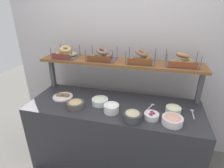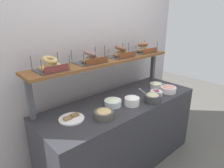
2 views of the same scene
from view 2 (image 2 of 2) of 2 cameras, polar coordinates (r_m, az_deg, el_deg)
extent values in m
plane|color=#595651|center=(2.70, 2.56, -21.58)|extent=(8.00, 8.00, 0.00)
cube|color=#B6AFB2|center=(2.52, -5.84, 6.29)|extent=(3.13, 0.06, 2.40)
cube|color=#2D2D33|center=(2.44, 2.72, -14.05)|extent=(1.93, 0.70, 0.85)
cube|color=#4C4C51|center=(1.93, -22.71, -4.13)|extent=(0.05, 0.05, 0.40)
cube|color=#4C4C51|center=(2.98, 11.78, 5.14)|extent=(0.05, 0.05, 0.40)
cube|color=brown|center=(2.29, -1.71, 6.70)|extent=(1.89, 0.32, 0.03)
cylinder|color=white|center=(2.13, 5.84, -5.03)|extent=(0.16, 0.16, 0.08)
ellipsoid|color=white|center=(2.11, 5.87, -4.15)|extent=(0.13, 0.13, 0.06)
cylinder|color=#57534A|center=(1.88, -2.35, -8.81)|extent=(0.18, 0.18, 0.07)
ellipsoid|color=tan|center=(1.86, -2.37, -8.05)|extent=(0.14, 0.14, 0.05)
cylinder|color=silver|center=(2.67, 12.56, -0.41)|extent=(0.16, 0.16, 0.06)
ellipsoid|color=beige|center=(2.66, 12.60, 0.13)|extent=(0.12, 0.12, 0.04)
cylinder|color=white|center=(2.42, 12.73, -2.63)|extent=(0.15, 0.15, 0.06)
sphere|color=#893257|center=(2.40, 12.83, -2.36)|extent=(0.04, 0.04, 0.04)
sphere|color=#A93054|center=(2.43, 12.25, -2.02)|extent=(0.04, 0.04, 0.04)
sphere|color=#872C4E|center=(2.43, 12.94, -2.08)|extent=(0.04, 0.04, 0.04)
sphere|color=#9E1C4F|center=(2.40, 13.25, -2.41)|extent=(0.04, 0.04, 0.04)
cylinder|color=white|center=(2.11, 0.26, -5.50)|extent=(0.18, 0.18, 0.06)
ellipsoid|color=beige|center=(2.09, 0.26, -4.83)|extent=(0.14, 0.14, 0.05)
cylinder|color=#38393C|center=(2.24, 11.63, -4.07)|extent=(0.18, 0.18, 0.08)
ellipsoid|color=beige|center=(2.23, 11.69, -3.27)|extent=(0.14, 0.14, 0.06)
cylinder|color=silver|center=(2.55, 16.01, -1.59)|extent=(0.19, 0.19, 0.07)
ellipsoid|color=#E6A08A|center=(2.54, 16.08, -0.95)|extent=(0.15, 0.15, 0.05)
cylinder|color=white|center=(1.89, -11.65, -9.86)|extent=(0.24, 0.24, 0.01)
cube|color=olive|center=(1.87, -12.80, -9.72)|extent=(0.07, 0.05, 0.02)
cube|color=olive|center=(1.91, -10.77, -8.86)|extent=(0.07, 0.05, 0.02)
cube|color=#B7B7BC|center=(2.50, 8.94, -2.18)|extent=(0.07, 0.13, 0.01)
ellipsoid|color=#B7B7BC|center=(2.58, 8.03, -1.44)|extent=(0.04, 0.03, 0.01)
cube|color=#B7B7BC|center=(2.83, 15.07, -0.04)|extent=(0.01, 0.14, 0.01)
ellipsoid|color=#B7B7BC|center=(2.88, 13.60, 0.45)|extent=(0.04, 0.03, 0.01)
cube|color=#4C4C51|center=(1.93, -17.26, 3.94)|extent=(0.28, 0.24, 0.01)
cylinder|color=#4C4C51|center=(1.76, -19.78, 4.42)|extent=(0.01, 0.01, 0.14)
cylinder|color=#4C4C51|center=(1.87, -12.25, 6.00)|extent=(0.01, 0.01, 0.14)
cylinder|color=#4C4C51|center=(1.97, -22.40, 5.64)|extent=(0.01, 0.01, 0.14)
cylinder|color=#4C4C51|center=(2.07, -15.47, 7.03)|extent=(0.01, 0.01, 0.14)
cube|color=maroon|center=(1.81, -15.75, 4.31)|extent=(0.24, 0.01, 0.06)
torus|color=tan|center=(1.88, -18.30, 4.42)|extent=(0.19, 0.19, 0.06)
torus|color=tan|center=(1.97, -16.70, 5.15)|extent=(0.19, 0.19, 0.05)
torus|color=tan|center=(1.91, -17.55, 6.70)|extent=(0.19, 0.20, 0.08)
cube|color=#4C4C51|center=(2.16, -6.33, 6.33)|extent=(0.33, 0.24, 0.01)
cylinder|color=#4C4C51|center=(1.96, -8.19, 6.89)|extent=(0.01, 0.01, 0.14)
cylinder|color=#4C4C51|center=(2.15, -1.13, 8.20)|extent=(0.01, 0.01, 0.14)
cylinder|color=#4C4C51|center=(2.16, -11.65, 7.83)|extent=(0.01, 0.01, 0.14)
cylinder|color=#4C4C51|center=(2.33, -4.87, 9.01)|extent=(0.01, 0.01, 0.14)
cube|color=brown|center=(2.06, -4.40, 6.75)|extent=(0.28, 0.01, 0.06)
torus|color=#7D7455|center=(2.10, -7.15, 6.77)|extent=(0.20, 0.20, 0.05)
torus|color=brown|center=(2.21, -5.88, 7.59)|extent=(0.17, 0.17, 0.06)
torus|color=#7F5F58|center=(2.14, -6.43, 8.88)|extent=(0.20, 0.19, 0.08)
cube|color=#4C4C51|center=(2.45, 2.43, 8.03)|extent=(0.32, 0.24, 0.01)
cylinder|color=#4C4C51|center=(2.25, 1.69, 8.71)|extent=(0.01, 0.01, 0.14)
cylinder|color=#4C4C51|center=(2.47, 6.92, 9.55)|extent=(0.01, 0.01, 0.14)
cylinder|color=#4C4C51|center=(2.42, -2.11, 9.48)|extent=(0.01, 0.01, 0.14)
cylinder|color=#4C4C51|center=(2.62, 3.11, 10.26)|extent=(0.01, 0.01, 0.14)
cube|color=brown|center=(2.36, 4.49, 8.43)|extent=(0.27, 0.01, 0.06)
torus|color=brown|center=(2.39, 1.98, 8.43)|extent=(0.19, 0.19, 0.05)
torus|color=brown|center=(2.50, 2.65, 9.09)|extent=(0.16, 0.16, 0.06)
torus|color=brown|center=(2.43, 2.46, 10.32)|extent=(0.15, 0.15, 0.09)
cube|color=#4C4C51|center=(2.77, 8.93, 9.17)|extent=(0.34, 0.24, 0.01)
cylinder|color=#4C4C51|center=(2.56, 8.63, 9.84)|extent=(0.01, 0.01, 0.14)
cylinder|color=#4C4C51|center=(2.82, 13.00, 10.45)|extent=(0.01, 0.01, 0.14)
cylinder|color=#4C4C51|center=(2.71, 4.85, 10.53)|extent=(0.01, 0.01, 0.14)
cylinder|color=#4C4C51|center=(2.96, 9.33, 11.10)|extent=(0.01, 0.01, 0.14)
cube|color=brown|center=(2.69, 10.96, 9.52)|extent=(0.29, 0.01, 0.06)
torus|color=olive|center=(2.70, 8.65, 9.68)|extent=(0.17, 0.17, 0.06)
torus|color=#94854B|center=(2.83, 9.06, 9.99)|extent=(0.17, 0.17, 0.05)
torus|color=#A96C44|center=(2.75, 9.04, 11.23)|extent=(0.20, 0.20, 0.09)
camera|label=1|loc=(1.87, 59.02, 14.06)|focal=28.97mm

